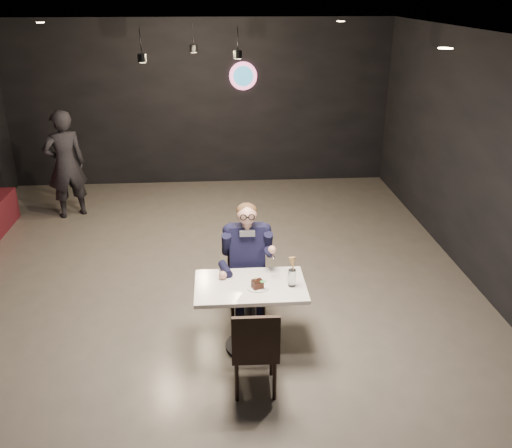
{
  "coord_description": "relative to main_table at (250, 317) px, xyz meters",
  "views": [
    {
      "loc": [
        0.3,
        -5.54,
        3.45
      ],
      "look_at": [
        0.69,
        -0.26,
        1.14
      ],
      "focal_mm": 38.0,
      "sensor_mm": 36.0,
      "label": 1
    }
  ],
  "objects": [
    {
      "name": "sundae_glass",
      "position": [
        0.41,
        -0.05,
        0.46
      ],
      "size": [
        0.08,
        0.08,
        0.17
      ],
      "primitive_type": "cylinder",
      "color": "silver",
      "rests_on": "main_table"
    },
    {
      "name": "cake_slice",
      "position": [
        0.07,
        -0.08,
        0.42
      ],
      "size": [
        0.12,
        0.11,
        0.07
      ],
      "primitive_type": "cube",
      "rotation": [
        0.0,
        0.0,
        0.35
      ],
      "color": "black",
      "rests_on": "dessert_plate"
    },
    {
      "name": "pendant_lights",
      "position": [
        -0.59,
        2.86,
        2.51
      ],
      "size": [
        1.4,
        1.2,
        0.36
      ],
      "primitive_type": "cube",
      "color": "black",
      "rests_on": "floor"
    },
    {
      "name": "main_table",
      "position": [
        0.0,
        0.0,
        0.0
      ],
      "size": [
        1.1,
        0.7,
        0.75
      ],
      "primitive_type": "cube",
      "color": "white",
      "rests_on": "floor"
    },
    {
      "name": "wall_sign",
      "position": [
        0.21,
        5.33,
        1.62
      ],
      "size": [
        0.5,
        0.06,
        0.5
      ],
      "primitive_type": null,
      "color": "pink",
      "rests_on": "floor"
    },
    {
      "name": "chair_near",
      "position": [
        0.0,
        -0.62,
        0.09
      ],
      "size": [
        0.43,
        0.47,
        0.92
      ],
      "primitive_type": "cube",
      "rotation": [
        0.0,
        0.0,
        -0.02
      ],
      "color": "black",
      "rests_on": "floor"
    },
    {
      "name": "floor",
      "position": [
        -0.59,
        0.86,
        -0.38
      ],
      "size": [
        9.0,
        9.0,
        0.0
      ],
      "primitive_type": "plane",
      "color": "slate",
      "rests_on": "ground"
    },
    {
      "name": "seated_man",
      "position": [
        0.0,
        0.55,
        0.34
      ],
      "size": [
        0.6,
        0.8,
        1.44
      ],
      "primitive_type": "cube",
      "color": "black",
      "rests_on": "floor"
    },
    {
      "name": "dessert_plate",
      "position": [
        0.07,
        -0.06,
        0.38
      ],
      "size": [
        0.23,
        0.23,
        0.01
      ],
      "primitive_type": "cylinder",
      "color": "white",
      "rests_on": "main_table"
    },
    {
      "name": "mint_leaf",
      "position": [
        0.12,
        -0.11,
        0.47
      ],
      "size": [
        0.07,
        0.04,
        0.01
      ],
      "primitive_type": "ellipsoid",
      "color": "green",
      "rests_on": "cake_slice"
    },
    {
      "name": "chair_far",
      "position": [
        0.0,
        0.55,
        0.09
      ],
      "size": [
        0.42,
        0.46,
        0.92
      ],
      "primitive_type": "cube",
      "color": "black",
      "rests_on": "floor"
    },
    {
      "name": "passerby",
      "position": [
        -2.71,
        3.81,
        0.5
      ],
      "size": [
        0.76,
        0.67,
        1.75
      ],
      "primitive_type": "imported",
      "rotation": [
        0.0,
        0.0,
        3.65
      ],
      "color": "black",
      "rests_on": "floor"
    },
    {
      "name": "wafer_cone",
      "position": [
        0.41,
        -0.06,
        0.62
      ],
      "size": [
        0.08,
        0.08,
        0.13
      ],
      "primitive_type": "cone",
      "rotation": [
        0.0,
        0.0,
        0.26
      ],
      "color": "tan",
      "rests_on": "sundae_glass"
    }
  ]
}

